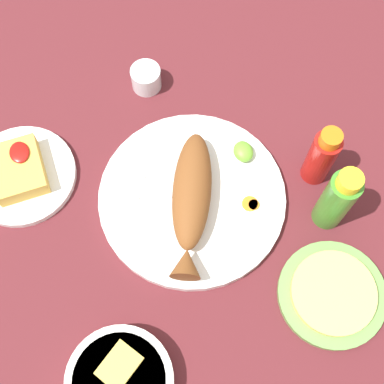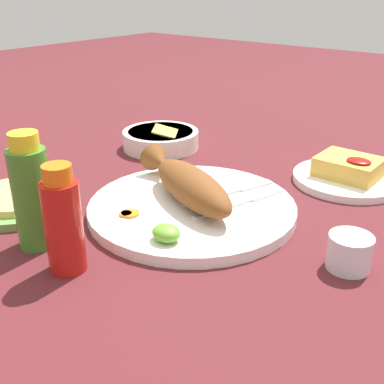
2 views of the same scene
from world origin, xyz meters
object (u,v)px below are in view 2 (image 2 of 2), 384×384
Objects in this scene: hot_sauce_bottle_red at (63,223)px; fork_far at (246,201)px; fried_fish at (187,183)px; tortilla_plate at (18,203)px; main_plate at (192,208)px; guacamole_bowl at (161,138)px; hot_sauce_bottle_green at (32,194)px; side_plate_fries at (347,179)px; salt_cup at (349,254)px; fork_near at (235,191)px.

fork_far is at bearing 73.07° from hot_sauce_bottle_red.
tortilla_plate is at bearing -119.16° from fried_fish.
main_plate is 0.09m from fork_far.
guacamole_bowl is at bearing 92.73° from tortilla_plate.
tortilla_plate is at bearing 158.94° from hot_sauce_bottle_green.
hot_sauce_bottle_green reaches higher than main_plate.
tortilla_plate is (-0.39, -0.46, 0.00)m from side_plate_fries.
fork_far is 0.21m from salt_cup.
hot_sauce_bottle_green reaches higher than guacamole_bowl.
fried_fish is (-0.02, 0.01, 0.04)m from main_plate.
main_plate is 0.27m from salt_cup.
side_plate_fries is (-0.12, 0.28, -0.01)m from salt_cup.
guacamole_bowl is (-0.26, 0.21, 0.01)m from main_plate.
guacamole_bowl reaches higher than fork_far.
hot_sauce_bottle_red reaches higher than salt_cup.
fork_far is at bearing 41.60° from main_plate.
fried_fish is at bearing 88.45° from hot_sauce_bottle_red.
fried_fish is at bearing 179.62° from salt_cup.
hot_sauce_bottle_green is at bearing -148.88° from salt_cup.
main_plate reaches higher than tortilla_plate.
salt_cup is (0.29, 0.24, -0.05)m from hot_sauce_bottle_red.
tortilla_plate is (-0.51, -0.18, -0.01)m from salt_cup.
fork_near is 0.25m from salt_cup.
main_plate is at bearing -178.91° from salt_cup.
hot_sauce_bottle_green is at bearing 171.57° from hot_sauce_bottle_red.
hot_sauce_bottle_green is (-0.18, -0.28, 0.06)m from fork_far.
hot_sauce_bottle_red is 0.38m from salt_cup.
main_plate is 0.24m from hot_sauce_bottle_red.
hot_sauce_bottle_green is at bearing -21.06° from tortilla_plate.
fork_near is 0.32m from guacamole_bowl.
fried_fish is 0.25m from hot_sauce_bottle_green.
salt_cup is 0.32× the size of tortilla_plate.
tortilla_plate is (-0.22, 0.07, -0.06)m from hot_sauce_bottle_red.
salt_cup reaches higher than side_plate_fries.
hot_sauce_bottle_red is at bearing -61.64° from guacamole_bowl.
hot_sauce_bottle_green is at bearing 162.44° from fork_far.
fried_fish reaches higher than fork_near.
main_plate is 2.00× the size of hot_sauce_bottle_green.
side_plate_fries is at bearing -5.06° from fork_far.
side_plate_fries is 1.09× the size of tortilla_plate.
side_plate_fries is at bearing 71.92° from hot_sauce_bottle_red.
main_plate is 1.26× the size of fried_fish.
hot_sauce_bottle_green reaches higher than salt_cup.
tortilla_plate is (-0.31, -0.23, -0.01)m from fork_far.
hot_sauce_bottle_red reaches higher than side_plate_fries.
fork_near is 3.01× the size of salt_cup.
guacamole_bowl is at bearing -169.59° from side_plate_fries.
tortilla_plate is at bearing -161.18° from salt_cup.
fork_far is (0.07, 0.06, 0.01)m from main_plate.
fork_near is at bearing 161.94° from salt_cup.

